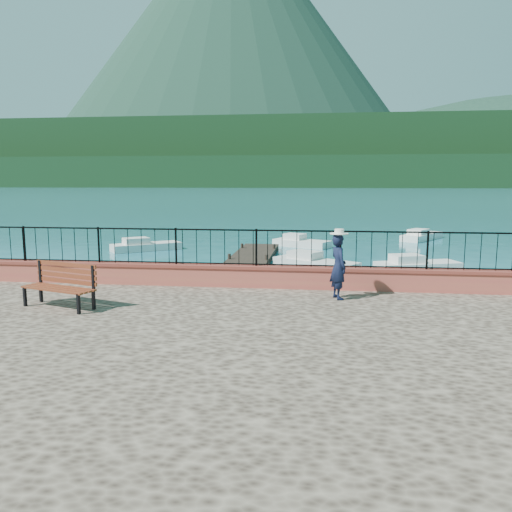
% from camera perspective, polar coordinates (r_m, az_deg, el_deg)
% --- Properties ---
extents(ground, '(2000.00, 2000.00, 0.00)m').
position_cam_1_polar(ground, '(10.25, -0.89, -14.54)').
color(ground, '#19596B').
rests_on(ground, ground).
extents(parapet, '(28.00, 0.46, 0.58)m').
position_cam_1_polar(parapet, '(13.34, 1.32, -2.36)').
color(parapet, '#A8543C').
rests_on(parapet, promenade).
extents(railing, '(27.00, 0.05, 0.95)m').
position_cam_1_polar(railing, '(13.22, 1.33, 0.89)').
color(railing, black).
rests_on(railing, parapet).
extents(dock, '(2.00, 16.00, 0.30)m').
position_cam_1_polar(dock, '(21.93, -1.68, -1.58)').
color(dock, '#2D231C').
rests_on(dock, ground).
extents(far_forest, '(900.00, 60.00, 18.00)m').
position_cam_1_polar(far_forest, '(309.37, 7.02, 9.46)').
color(far_forest, black).
rests_on(far_forest, ground).
extents(foothills, '(900.00, 120.00, 44.00)m').
position_cam_1_polar(foothills, '(369.77, 7.09, 11.33)').
color(foothills, black).
rests_on(foothills, ground).
extents(volcano, '(560.00, 560.00, 380.00)m').
position_cam_1_polar(volcano, '(743.27, -2.67, 23.09)').
color(volcano, '#142D23').
rests_on(volcano, ground).
extents(park_bench, '(1.88, 1.12, 0.99)m').
position_cam_1_polar(park_bench, '(12.06, -21.49, -4.11)').
color(park_bench, black).
rests_on(park_bench, promenade).
extents(person, '(0.56, 0.67, 1.57)m').
position_cam_1_polar(person, '(12.12, 9.40, -1.21)').
color(person, black).
rests_on(person, promenade).
extents(hat, '(0.44, 0.44, 0.12)m').
position_cam_1_polar(hat, '(12.01, 9.49, 2.78)').
color(hat, white).
rests_on(hat, person).
extents(boat_0, '(3.91, 2.56, 0.80)m').
position_cam_1_polar(boat_0, '(18.35, -9.19, -2.91)').
color(boat_0, silver).
rests_on(boat_0, ground).
extents(boat_1, '(4.09, 3.35, 0.80)m').
position_cam_1_polar(boat_1, '(23.15, 6.83, -0.47)').
color(boat_1, silver).
rests_on(boat_1, ground).
extents(boat_2, '(3.96, 2.40, 0.80)m').
position_cam_1_polar(boat_2, '(23.44, 18.03, -0.72)').
color(boat_2, silver).
rests_on(boat_2, ground).
extents(boat_3, '(3.93, 3.42, 0.80)m').
position_cam_1_polar(boat_3, '(29.75, -12.44, 1.40)').
color(boat_3, silver).
rests_on(boat_3, ground).
extents(boat_4, '(3.69, 2.75, 0.80)m').
position_cam_1_polar(boat_4, '(30.78, 5.25, 1.80)').
color(boat_4, silver).
rests_on(boat_4, ground).
extents(boat_5, '(3.47, 4.31, 0.80)m').
position_cam_1_polar(boat_5, '(36.24, 18.44, 2.42)').
color(boat_5, silver).
rests_on(boat_5, ground).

